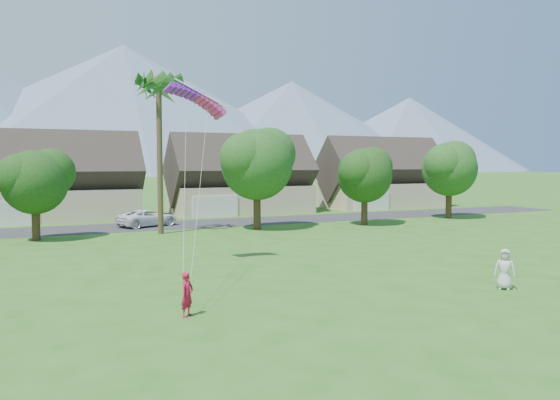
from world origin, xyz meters
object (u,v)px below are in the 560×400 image
kite_flyer (187,294)px  parked_car (148,218)px  watcher (505,269)px  parafoil_kite (197,97)px

kite_flyer → parked_car: kite_flyer is taller
watcher → parked_car: watcher is taller
kite_flyer → watcher: (14.00, -1.61, 0.09)m
kite_flyer → watcher: 14.09m
watcher → kite_flyer: bearing=-137.9°
watcher → parafoil_kite: size_ratio=0.54×
watcher → parked_car: 32.24m
watcher → parafoil_kite: (-10.87, 11.12, 8.26)m
kite_flyer → parked_car: bearing=42.1°
parafoil_kite → watcher: bearing=-48.0°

